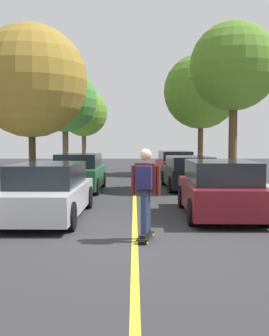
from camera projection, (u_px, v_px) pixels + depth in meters
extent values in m
plane|color=#2D2D30|center=(133.00, 244.00, 7.86)|extent=(80.00, 80.00, 0.00)
cube|color=gold|center=(133.00, 210.00, 11.85)|extent=(0.12, 39.20, 0.01)
cube|color=#B7B7BC|center=(46.00, 198.00, 10.53)|extent=(1.82, 4.52, 0.65)
cube|color=black|center=(47.00, 174.00, 10.57)|extent=(1.58, 2.74, 0.56)
cylinder|color=black|center=(68.00, 216.00, 8.99)|extent=(0.23, 0.64, 0.64)
cylinder|color=black|center=(86.00, 197.00, 12.08)|extent=(0.23, 0.64, 0.64)
cylinder|color=black|center=(30.00, 197.00, 12.10)|extent=(0.23, 0.64, 0.64)
cube|color=#1E5B33|center=(77.00, 177.00, 16.37)|extent=(1.84, 4.10, 0.75)
cube|color=black|center=(77.00, 161.00, 16.43)|extent=(1.60, 2.49, 0.53)
cylinder|color=black|center=(94.00, 186.00, 15.04)|extent=(0.23, 0.64, 0.64)
cylinder|color=black|center=(49.00, 186.00, 15.07)|extent=(0.23, 0.64, 0.64)
cylinder|color=black|center=(101.00, 180.00, 17.70)|extent=(0.23, 0.64, 0.64)
cylinder|color=black|center=(63.00, 180.00, 17.73)|extent=(0.23, 0.64, 0.64)
cube|color=maroon|center=(217.00, 195.00, 10.86)|extent=(1.88, 4.11, 0.71)
cube|color=black|center=(218.00, 172.00, 10.66)|extent=(1.63, 2.71, 0.56)
cylinder|color=black|center=(181.00, 197.00, 12.22)|extent=(0.24, 0.65, 0.64)
cylinder|color=black|center=(237.00, 197.00, 12.19)|extent=(0.24, 0.65, 0.64)
cylinder|color=black|center=(191.00, 212.00, 9.56)|extent=(0.24, 0.65, 0.64)
cylinder|color=black|center=(264.00, 212.00, 9.53)|extent=(0.24, 0.65, 0.64)
cube|color=black|center=(186.00, 176.00, 17.12)|extent=(1.95, 4.33, 0.70)
cube|color=black|center=(187.00, 162.00, 16.84)|extent=(1.69, 2.86, 0.47)
cylinder|color=black|center=(162.00, 178.00, 18.54)|extent=(0.24, 0.65, 0.64)
cylinder|color=black|center=(200.00, 178.00, 18.60)|extent=(0.24, 0.65, 0.64)
cylinder|color=black|center=(170.00, 185.00, 15.67)|extent=(0.24, 0.65, 0.64)
cylinder|color=black|center=(215.00, 184.00, 15.73)|extent=(0.24, 0.65, 0.64)
cube|color=maroon|center=(173.00, 167.00, 22.72)|extent=(1.92, 4.30, 0.73)
cube|color=black|center=(173.00, 156.00, 22.68)|extent=(1.65, 2.87, 0.52)
cylinder|color=black|center=(156.00, 170.00, 24.12)|extent=(0.24, 0.65, 0.64)
cylinder|color=black|center=(184.00, 170.00, 24.19)|extent=(0.24, 0.65, 0.64)
cylinder|color=black|center=(161.00, 173.00, 21.29)|extent=(0.24, 0.65, 0.64)
cylinder|color=black|center=(193.00, 173.00, 21.35)|extent=(0.24, 0.65, 0.64)
cylinder|color=#3D2D1E|center=(30.00, 151.00, 15.74)|extent=(0.26, 0.26, 2.86)
sphere|color=olive|center=(29.00, 81.00, 15.58)|extent=(4.24, 4.24, 4.24)
cylinder|color=brown|center=(64.00, 144.00, 23.33)|extent=(0.33, 0.33, 3.30)
sphere|color=#3D7F33|center=(63.00, 100.00, 23.17)|extent=(3.60, 3.60, 3.60)
cylinder|color=brown|center=(82.00, 146.00, 31.90)|extent=(0.33, 0.33, 2.89)
sphere|color=#4C7A23|center=(82.00, 112.00, 31.73)|extent=(3.63, 3.63, 3.63)
cylinder|color=#4C3823|center=(231.00, 140.00, 16.46)|extent=(0.33, 0.33, 3.75)
sphere|color=#4C7A23|center=(232.00, 66.00, 16.28)|extent=(3.47, 3.47, 3.47)
cylinder|color=#4C3823|center=(199.00, 142.00, 24.53)|extent=(0.31, 0.31, 3.53)
sphere|color=#4C7A23|center=(199.00, 91.00, 24.34)|extent=(4.37, 4.37, 4.37)
cylinder|color=#B2140F|center=(26.00, 186.00, 14.43)|extent=(0.20, 0.20, 0.55)
sphere|color=#B2140F|center=(26.00, 176.00, 14.41)|extent=(0.18, 0.18, 0.18)
cube|color=black|center=(144.00, 236.00, 8.16)|extent=(0.38, 0.87, 0.02)
cylinder|color=beige|center=(142.00, 235.00, 8.52)|extent=(0.04, 0.06, 0.06)
cylinder|color=beige|center=(151.00, 235.00, 8.48)|extent=(0.04, 0.06, 0.06)
cylinder|color=beige|center=(136.00, 243.00, 7.85)|extent=(0.04, 0.06, 0.06)
cylinder|color=beige|center=(146.00, 243.00, 7.81)|extent=(0.04, 0.06, 0.06)
cube|color=#99999E|center=(147.00, 233.00, 8.49)|extent=(0.11, 0.06, 0.02)
cube|color=#99999E|center=(141.00, 241.00, 7.83)|extent=(0.11, 0.06, 0.02)
cube|color=black|center=(146.00, 231.00, 8.37)|extent=(0.15, 0.27, 0.06)
cube|color=black|center=(142.00, 236.00, 7.94)|extent=(0.15, 0.27, 0.06)
cylinder|color=#283351|center=(145.00, 210.00, 8.25)|extent=(0.18, 0.18, 0.85)
cylinder|color=#283351|center=(143.00, 212.00, 8.01)|extent=(0.18, 0.18, 0.85)
cube|color=#511919|center=(144.00, 178.00, 8.09)|extent=(0.44, 0.30, 0.57)
sphere|color=tan|center=(144.00, 155.00, 8.06)|extent=(0.23, 0.23, 0.23)
cylinder|color=#511919|center=(132.00, 180.00, 8.14)|extent=(0.11, 0.11, 0.58)
cylinder|color=#511919|center=(156.00, 181.00, 8.04)|extent=(0.11, 0.11, 0.58)
cube|color=#1E1E4C|center=(142.00, 178.00, 7.89)|extent=(0.33, 0.24, 0.44)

